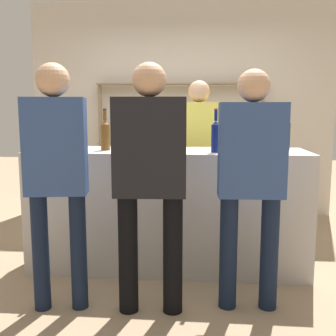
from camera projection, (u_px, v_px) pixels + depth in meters
ground_plane at (168, 265)px, 3.54m from camera, size 16.00×16.00×0.00m
bar_counter at (168, 209)px, 3.46m from camera, size 2.37×0.67×1.04m
back_wall at (181, 109)px, 5.24m from camera, size 3.97×0.12×2.80m
back_shelf at (180, 128)px, 5.10m from camera, size 2.15×0.18×1.73m
counter_bottle_0 at (216, 136)px, 3.19m from camera, size 0.07×0.07×0.36m
counter_bottle_1 at (58, 132)px, 3.59m from camera, size 0.08×0.08×0.37m
counter_bottle_2 at (286, 134)px, 3.37m from camera, size 0.07×0.07×0.35m
counter_bottle_3 at (82, 137)px, 3.27m from camera, size 0.08×0.08×0.32m
counter_bottle_4 at (105, 134)px, 3.38m from camera, size 0.08×0.08×0.35m
wine_glass at (79, 135)px, 3.39m from camera, size 0.08×0.08×0.18m
ice_bucket at (158, 138)px, 3.33m from camera, size 0.22×0.22×0.21m
cork_jar at (254, 143)px, 3.37m from camera, size 0.14×0.14×0.12m
server_behind_counter at (198, 149)px, 4.12m from camera, size 0.48×0.22×1.69m
customer_center at (150, 171)px, 2.59m from camera, size 0.49×0.23×1.68m
customer_right at (251, 172)px, 2.64m from camera, size 0.45×0.22×1.65m
customer_left at (56, 167)px, 2.63m from camera, size 0.43×0.24×1.68m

